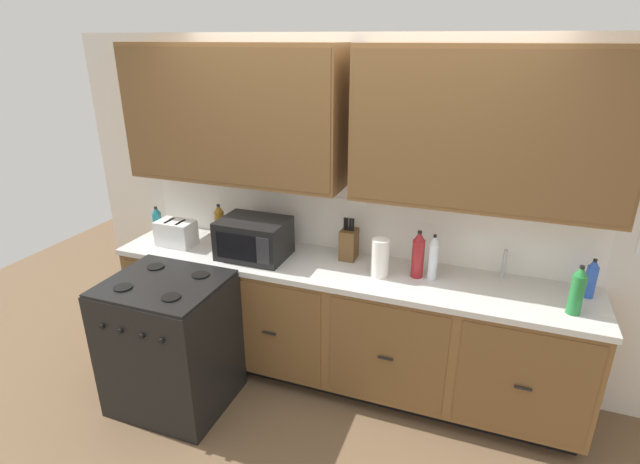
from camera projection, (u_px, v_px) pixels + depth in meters
name	position (u px, v px, depth m)	size (l,w,h in m)	color
ground_plane	(325.00, 402.00, 3.47)	(8.28, 8.28, 0.00)	brown
wall_unit	(352.00, 156.00, 3.28)	(4.51, 0.40, 2.44)	white
counter_run	(340.00, 323.00, 3.55)	(3.34, 0.64, 0.93)	black
stove_range	(171.00, 343.00, 3.34)	(0.76, 0.68, 0.95)	black
microwave	(254.00, 238.00, 3.50)	(0.48, 0.37, 0.28)	black
toaster	(176.00, 233.00, 3.71)	(0.28, 0.18, 0.19)	white
knife_block	(349.00, 244.00, 3.47)	(0.11, 0.14, 0.31)	brown
sink_faucet	(504.00, 264.00, 3.19)	(0.02, 0.02, 0.20)	#B2B5BA
paper_towel_roll	(380.00, 258.00, 3.21)	(0.12, 0.12, 0.26)	white
bottle_blue	(591.00, 279.00, 2.95)	(0.07, 0.07, 0.25)	blue
bottle_amber	(220.00, 223.00, 3.77)	(0.07, 0.07, 0.30)	#9E6619
bottle_clear	(433.00, 258.00, 3.16)	(0.06, 0.06, 0.31)	silver
bottle_green	(577.00, 290.00, 2.76)	(0.08, 0.08, 0.30)	#237A38
bottle_teal	(157.00, 223.00, 3.84)	(0.07, 0.07, 0.26)	#1E707A
bottle_red	(418.00, 255.00, 3.19)	(0.08, 0.08, 0.32)	maroon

